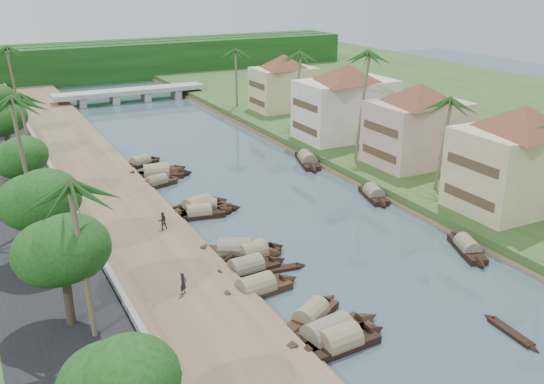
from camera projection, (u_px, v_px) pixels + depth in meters
name	position (u px, v px, depth m)	size (l,w,h in m)	color
ground	(340.00, 247.00, 54.38)	(220.00, 220.00, 0.00)	#3A4E57
left_bank	(109.00, 201.00, 64.07)	(10.00, 180.00, 0.80)	brown
right_bank	(378.00, 156.00, 79.03)	(16.00, 180.00, 1.20)	#2A4C1E
road	(23.00, 212.00, 60.32)	(8.00, 180.00, 1.40)	black
retaining_wall	(67.00, 199.00, 61.94)	(0.40, 180.00, 1.10)	gray
treeline	(97.00, 62.00, 136.51)	(120.00, 14.00, 8.00)	#10330E
bridge	(130.00, 93.00, 113.91)	(28.00, 4.00, 2.40)	#9E9E94
building_near	(519.00, 156.00, 58.66)	(14.85, 14.85, 10.20)	beige
building_mid	(418.00, 123.00, 72.54)	(14.11, 14.11, 9.70)	#D3A395
building_far	(346.00, 101.00, 83.72)	(15.59, 15.59, 10.20)	silver
building_distant	(284.00, 82.00, 101.02)	(12.62, 12.62, 9.20)	beige
sampan_0	(328.00, 335.00, 40.44)	(9.60, 3.30, 2.44)	black
sampan_1	(339.00, 343.00, 39.64)	(7.90, 2.32, 2.31)	black
sampan_2	(311.00, 316.00, 42.69)	(7.29, 5.12, 2.02)	black
sampan_3	(246.00, 269.00, 49.48)	(7.90, 2.16, 2.12)	black
sampan_4	(256.00, 289.00, 46.31)	(8.09, 2.53, 2.26)	black
sampan_5	(252.00, 253.00, 52.15)	(6.87, 2.37, 2.16)	black
sampan_6	(235.00, 252.00, 52.40)	(8.39, 5.89, 2.51)	black
sampan_7	(199.00, 213.00, 60.77)	(7.36, 2.80, 1.96)	black
sampan_8	(198.00, 208.00, 62.12)	(8.29, 4.17, 2.47)	black
sampan_9	(204.00, 208.00, 62.24)	(7.72, 4.41, 1.99)	black
sampan_10	(157.00, 183.00, 69.46)	(6.67, 3.07, 1.86)	black
sampan_11	(157.00, 174.00, 72.48)	(9.01, 4.18, 2.49)	black
sampan_12	(157.00, 171.00, 73.67)	(7.89, 1.82, 1.91)	black
sampan_13	(140.00, 163.00, 76.69)	(6.78, 3.87, 1.90)	black
sampan_14	(467.00, 248.00, 53.23)	(4.10, 7.63, 1.90)	black
sampan_15	(374.00, 194.00, 65.91)	(3.37, 7.51, 2.01)	black
sampan_16	(308.00, 160.00, 77.75)	(4.54, 9.59, 2.30)	black
canoe_0	(510.00, 332.00, 41.33)	(1.00, 5.22, 0.69)	black
canoe_1	(279.00, 270.00, 50.00)	(5.09, 1.40, 0.81)	black
canoe_2	(176.00, 209.00, 62.65)	(4.81, 3.49, 0.76)	black
palm_1	(445.00, 102.00, 62.25)	(3.20, 3.20, 11.15)	brown
palm_2	(362.00, 56.00, 72.02)	(3.20, 3.20, 14.50)	brown
palm_3	(295.00, 55.00, 88.30)	(3.20, 3.20, 12.32)	brown
palm_4	(76.00, 188.00, 35.24)	(3.20, 3.20, 11.83)	brown
palm_5	(18.00, 102.00, 51.15)	(3.20, 3.20, 13.38)	brown
palm_6	(24.00, 97.00, 68.00)	(3.20, 3.20, 10.33)	brown
palm_7	(236.00, 51.00, 101.83)	(3.20, 3.20, 11.14)	brown
palm_8	(10.00, 49.00, 92.70)	(3.20, 3.20, 12.44)	brown
tree_0	(120.00, 384.00, 25.88)	(4.44, 4.44, 7.25)	#423625
tree_1	(62.00, 251.00, 38.22)	(5.19, 5.19, 7.49)	#423625
tree_2	(40.00, 200.00, 46.77)	(5.37, 5.37, 7.51)	#423625
tree_3	(20.00, 158.00, 59.18)	(4.58, 4.58, 6.67)	#423625
tree_4	(4.00, 120.00, 74.41)	(4.82, 4.82, 6.77)	#423625
tree_6	(375.00, 100.00, 85.99)	(4.29, 4.29, 6.70)	#423625
person_near	(183.00, 283.00, 44.60)	(0.63, 0.41, 1.72)	#222329
person_far	(163.00, 220.00, 55.91)	(0.81, 0.63, 1.66)	#352F25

